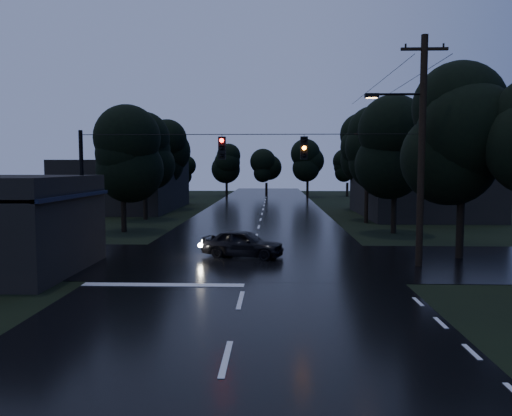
{
  "coord_description": "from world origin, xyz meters",
  "views": [
    {
      "loc": [
        1.08,
        -11.0,
        4.38
      ],
      "look_at": [
        0.19,
        14.03,
        2.31
      ],
      "focal_mm": 35.0,
      "sensor_mm": 36.0,
      "label": 1
    }
  ],
  "objects": [
    {
      "name": "tree_left_b",
      "position": [
        -9.6,
        30.0,
        5.62
      ],
      "size": [
        4.2,
        4.2,
        8.85
      ],
      "color": "black",
      "rests_on": "ground"
    },
    {
      "name": "main_road",
      "position": [
        0.0,
        30.0,
        0.0
      ],
      "size": [
        12.0,
        120.0,
        0.02
      ],
      "primitive_type": "cube",
      "color": "black",
      "rests_on": "ground"
    },
    {
      "name": "utility_pole_far",
      "position": [
        8.3,
        28.0,
        3.88
      ],
      "size": [
        2.0,
        0.3,
        7.5
      ],
      "color": "black",
      "rests_on": "ground"
    },
    {
      "name": "car",
      "position": [
        -0.41,
        12.94,
        0.68
      ],
      "size": [
        4.24,
        2.56,
        1.35
      ],
      "primitive_type": "imported",
      "rotation": [
        0.0,
        0.0,
        1.31
      ],
      "color": "black",
      "rests_on": "ground"
    },
    {
      "name": "building_far_left",
      "position": [
        -14.0,
        40.0,
        2.5
      ],
      "size": [
        10.0,
        16.0,
        5.0
      ],
      "primitive_type": "cube",
      "color": "black",
      "rests_on": "ground"
    },
    {
      "name": "tree_right_c",
      "position": [
        10.2,
        40.0,
        6.37
      ],
      "size": [
        4.76,
        4.76,
        10.03
      ],
      "color": "black",
      "rests_on": "ground"
    },
    {
      "name": "tree_right_b",
      "position": [
        9.6,
        30.0,
        5.99
      ],
      "size": [
        4.48,
        4.48,
        9.44
      ],
      "color": "black",
      "rests_on": "ground"
    },
    {
      "name": "tree_left_c",
      "position": [
        -10.2,
        40.0,
        5.99
      ],
      "size": [
        4.48,
        4.48,
        9.44
      ],
      "color": "black",
      "rests_on": "ground"
    },
    {
      "name": "span_signals",
      "position": [
        0.56,
        10.99,
        5.24
      ],
      "size": [
        15.0,
        0.37,
        1.12
      ],
      "color": "black",
      "rests_on": "ground"
    },
    {
      "name": "tree_left_a",
      "position": [
        -9.0,
        22.0,
        5.24
      ],
      "size": [
        3.92,
        3.92,
        8.26
      ],
      "color": "black",
      "rests_on": "ground"
    },
    {
      "name": "building_far_right",
      "position": [
        14.0,
        34.0,
        2.2
      ],
      "size": [
        10.0,
        14.0,
        4.4
      ],
      "primitive_type": "cube",
      "color": "black",
      "rests_on": "ground"
    },
    {
      "name": "cross_street",
      "position": [
        0.0,
        12.0,
        0.0
      ],
      "size": [
        60.0,
        9.0,
        0.02
      ],
      "primitive_type": "cube",
      "color": "black",
      "rests_on": "ground"
    },
    {
      "name": "utility_pole_main",
      "position": [
        7.41,
        11.0,
        5.26
      ],
      "size": [
        3.5,
        0.3,
        10.0
      ],
      "color": "black",
      "rests_on": "ground"
    },
    {
      "name": "tree_corner_near",
      "position": [
        10.0,
        13.0,
        5.99
      ],
      "size": [
        4.48,
        4.48,
        9.44
      ],
      "color": "black",
      "rests_on": "ground"
    },
    {
      "name": "tree_right_a",
      "position": [
        9.0,
        22.0,
        5.62
      ],
      "size": [
        4.2,
        4.2,
        8.85
      ],
      "color": "black",
      "rests_on": "ground"
    },
    {
      "name": "anchor_pole_left",
      "position": [
        -7.5,
        11.0,
        3.0
      ],
      "size": [
        0.18,
        0.18,
        6.0
      ],
      "primitive_type": "cylinder",
      "color": "black",
      "rests_on": "ground"
    },
    {
      "name": "ground",
      "position": [
        0.0,
        0.0,
        0.0
      ],
      "size": [
        160.0,
        160.0,
        0.0
      ],
      "primitive_type": "plane",
      "color": "black",
      "rests_on": "ground"
    }
  ]
}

